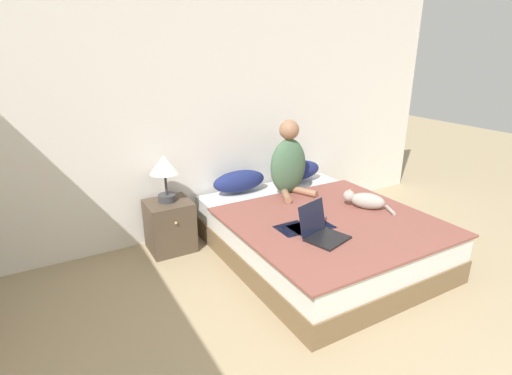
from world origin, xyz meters
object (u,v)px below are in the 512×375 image
at_px(laptop_open, 322,231).
at_px(table_lamp, 165,168).
at_px(person_sitting, 289,163).
at_px(bed, 318,235).
at_px(pillow_far, 297,171).
at_px(cat_tabby, 365,200).
at_px(pillow_near, 239,181).
at_px(nightstand, 170,226).

distance_m(laptop_open, table_lamp, 1.56).
bearing_deg(person_sitting, laptop_open, -109.13).
bearing_deg(bed, pillow_far, 67.03).
xyz_separation_m(bed, pillow_far, (0.37, 0.88, 0.34)).
height_order(bed, person_sitting, person_sitting).
bearing_deg(pillow_far, laptop_open, -117.42).
distance_m(person_sitting, table_lamp, 1.25).
bearing_deg(table_lamp, pillow_far, 1.26).
relative_size(person_sitting, cat_tabby, 1.67).
bearing_deg(pillow_near, bed, -67.06).
distance_m(pillow_near, nightstand, 0.86).
relative_size(bed, table_lamp, 4.48).
height_order(pillow_far, person_sitting, person_sitting).
bearing_deg(laptop_open, table_lamp, 108.40).
height_order(pillow_near, person_sitting, person_sitting).
distance_m(cat_tabby, laptop_open, 0.80).
bearing_deg(nightstand, person_sitting, -10.76).
distance_m(pillow_near, laptop_open, 1.29).
height_order(pillow_near, table_lamp, table_lamp).
bearing_deg(laptop_open, bed, 37.67).
relative_size(cat_tabby, nightstand, 0.92).
relative_size(bed, nightstand, 4.08).
bearing_deg(pillow_near, cat_tabby, -50.49).
bearing_deg(pillow_far, person_sitting, -138.17).
xyz_separation_m(pillow_far, cat_tabby, (0.08, -1.00, -0.03)).
bearing_deg(cat_tabby, pillow_far, -31.84).
bearing_deg(cat_tabby, bed, 39.21).
height_order(cat_tabby, table_lamp, table_lamp).
xyz_separation_m(pillow_near, person_sitting, (0.43, -0.29, 0.21)).
distance_m(bed, pillow_near, 1.02).
bearing_deg(nightstand, table_lamp, 87.94).
height_order(bed, nightstand, nightstand).
height_order(bed, pillow_near, pillow_near).
bearing_deg(pillow_near, nightstand, -176.02).
xyz_separation_m(bed, pillow_near, (-0.37, 0.88, 0.34)).
height_order(pillow_near, pillow_far, same).
height_order(person_sitting, table_lamp, person_sitting).
distance_m(person_sitting, nightstand, 1.35).
bearing_deg(nightstand, cat_tabby, -30.20).
distance_m(bed, laptop_open, 0.58).
xyz_separation_m(pillow_far, table_lamp, (-1.54, -0.03, 0.27)).
bearing_deg(laptop_open, pillow_near, 77.02).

